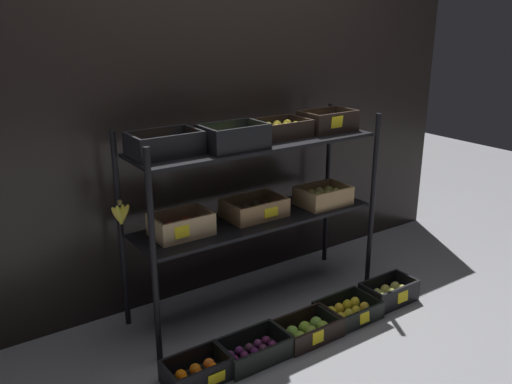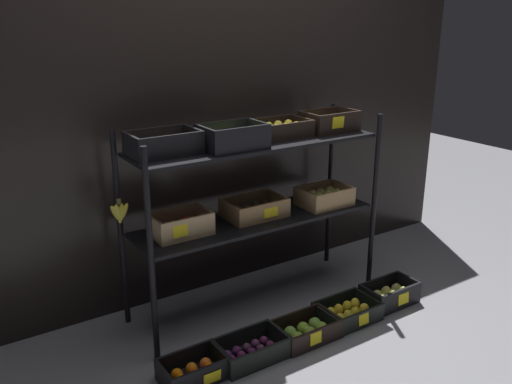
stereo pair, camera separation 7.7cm
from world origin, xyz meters
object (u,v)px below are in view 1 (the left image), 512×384
(display_rack, at_px, (256,176))
(crate_ground_lemon, at_px, (348,311))
(crate_ground_tangerine, at_px, (198,372))
(crate_ground_apple_green, at_px, (308,330))
(crate_ground_plum, at_px, (254,351))
(crate_ground_pear, at_px, (389,293))

(display_rack, relative_size, crate_ground_lemon, 4.61)
(crate_ground_tangerine, relative_size, crate_ground_apple_green, 0.91)
(display_rack, bearing_deg, crate_ground_plum, -125.44)
(crate_ground_lemon, bearing_deg, crate_ground_apple_green, -176.08)
(display_rack, relative_size, crate_ground_apple_green, 4.53)
(crate_ground_tangerine, height_order, crate_ground_apple_green, crate_ground_tangerine)
(crate_ground_tangerine, height_order, crate_ground_lemon, crate_ground_tangerine)
(crate_ground_tangerine, bearing_deg, display_rack, 35.01)
(display_rack, xyz_separation_m, crate_ground_apple_green, (0.01, -0.50, -0.79))
(display_rack, height_order, crate_ground_tangerine, display_rack)
(crate_ground_plum, bearing_deg, crate_ground_lemon, 0.74)
(crate_ground_tangerine, relative_size, crate_ground_pear, 0.94)
(crate_ground_tangerine, height_order, crate_ground_pear, crate_ground_pear)
(crate_ground_lemon, bearing_deg, crate_ground_pear, -0.79)
(crate_ground_tangerine, bearing_deg, crate_ground_apple_green, -2.02)
(crate_ground_plum, distance_m, crate_ground_apple_green, 0.36)
(display_rack, height_order, crate_ground_lemon, display_rack)
(crate_ground_tangerine, relative_size, crate_ground_plum, 0.87)
(crate_ground_plum, relative_size, crate_ground_pear, 1.08)
(display_rack, distance_m, crate_ground_lemon, 0.98)
(display_rack, relative_size, crate_ground_tangerine, 4.96)
(crate_ground_plum, bearing_deg, display_rack, 54.56)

